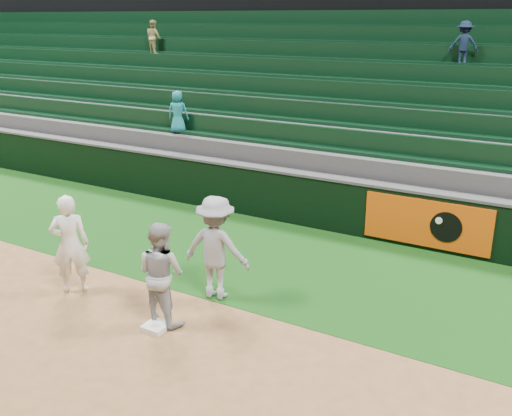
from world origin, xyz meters
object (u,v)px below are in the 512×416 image
(baserunner, at_px, (161,273))
(base_coach, at_px, (216,248))
(first_base, at_px, (156,327))
(first_baseman, at_px, (70,244))

(baserunner, bearing_deg, base_coach, -99.15)
(first_base, bearing_deg, base_coach, 81.27)
(first_baseman, bearing_deg, baserunner, 138.48)
(first_base, height_order, first_baseman, first_baseman)
(first_baseman, bearing_deg, first_base, 131.42)
(base_coach, bearing_deg, baserunner, 67.87)
(first_base, distance_m, baserunner, 0.84)
(first_baseman, height_order, baserunner, first_baseman)
(first_baseman, bearing_deg, base_coach, 164.75)
(first_base, height_order, baserunner, baserunner)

